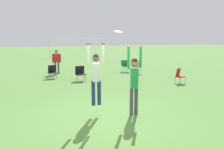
% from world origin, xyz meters
% --- Properties ---
extents(ground_plane, '(120.00, 120.00, 0.00)m').
position_xyz_m(ground_plane, '(0.00, 0.00, 0.00)').
color(ground_plane, '#56843D').
extents(person_jumping, '(0.58, 0.47, 2.02)m').
position_xyz_m(person_jumping, '(-0.33, 0.20, 1.41)').
color(person_jumping, navy).
rests_on(person_jumping, ground_plane).
extents(person_defending, '(0.53, 0.42, 2.27)m').
position_xyz_m(person_defending, '(0.84, -0.15, 1.22)').
color(person_defending, '#4C4C51').
rests_on(person_defending, ground_plane).
extents(frisbee, '(0.25, 0.24, 0.08)m').
position_xyz_m(frisbee, '(0.34, -0.03, 2.68)').
color(frisbee, '#E04C23').
extents(camping_chair_0, '(0.59, 0.64, 0.82)m').
position_xyz_m(camping_chair_0, '(-1.05, 7.53, 0.46)').
color(camping_chair_0, gray).
rests_on(camping_chair_0, ground_plane).
extents(camping_chair_1, '(0.52, 0.57, 0.85)m').
position_xyz_m(camping_chair_1, '(4.69, 7.25, 0.48)').
color(camping_chair_1, gray).
rests_on(camping_chair_1, ground_plane).
extents(camping_chair_2, '(0.57, 0.61, 0.87)m').
position_xyz_m(camping_chair_2, '(0.42, 6.12, 0.49)').
color(camping_chair_2, gray).
rests_on(camping_chair_2, ground_plane).
extents(camping_chair_3, '(0.60, 0.66, 0.83)m').
position_xyz_m(camping_chair_3, '(5.43, 3.52, 0.48)').
color(camping_chair_3, gray).
rests_on(camping_chair_3, ground_plane).
extents(camping_chair_4, '(0.74, 0.80, 0.86)m').
position_xyz_m(camping_chair_4, '(4.29, 8.34, 0.51)').
color(camping_chair_4, gray).
rests_on(camping_chair_4, ground_plane).
extents(person_spectator_near, '(0.62, 0.24, 1.71)m').
position_xyz_m(person_spectator_near, '(-0.58, 9.22, 1.03)').
color(person_spectator_near, '#4C4C51').
rests_on(person_spectator_near, ground_plane).
extents(soccer_goal, '(7.10, 0.10, 2.35)m').
position_xyz_m(soccer_goal, '(3.53, 22.47, 1.84)').
color(soccer_goal, white).
rests_on(soccer_goal, ground_plane).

